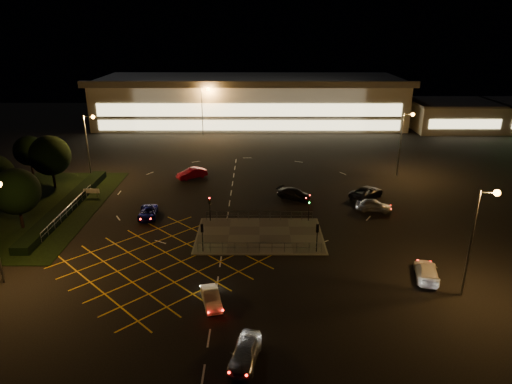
{
  "coord_description": "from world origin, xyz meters",
  "views": [
    {
      "loc": [
        1.71,
        -49.01,
        22.83
      ],
      "look_at": [
        1.58,
        6.98,
        2.0
      ],
      "focal_mm": 32.0,
      "sensor_mm": 36.0,
      "label": 1
    }
  ],
  "objects_px": {
    "signal_sw": "(202,232)",
    "car_near_silver": "(245,352)",
    "signal_se": "(317,232)",
    "car_circ_red": "(192,173)",
    "car_right_silver": "(374,205)",
    "car_approach_white": "(426,271)",
    "signal_nw": "(210,204)",
    "car_far_dkgrey": "(294,194)",
    "car_queue_white": "(211,298)",
    "car_east_grey": "(367,192)",
    "car_left_blue": "(148,213)",
    "signal_ne": "(309,204)"
  },
  "relations": [
    {
      "from": "car_queue_white",
      "to": "car_circ_red",
      "type": "xyz_separation_m",
      "value": [
        -6.25,
        34.1,
        0.15
      ]
    },
    {
      "from": "signal_sw",
      "to": "signal_ne",
      "type": "distance_m",
      "value": 14.41
    },
    {
      "from": "signal_se",
      "to": "car_near_silver",
      "type": "bearing_deg",
      "value": 66.68
    },
    {
      "from": "signal_ne",
      "to": "car_far_dkgrey",
      "type": "distance_m",
      "value": 8.05
    },
    {
      "from": "car_right_silver",
      "to": "signal_ne",
      "type": "bearing_deg",
      "value": 123.22
    },
    {
      "from": "car_right_silver",
      "to": "car_approach_white",
      "type": "relative_size",
      "value": 0.93
    },
    {
      "from": "signal_se",
      "to": "car_left_blue",
      "type": "relative_size",
      "value": 0.68
    },
    {
      "from": "car_approach_white",
      "to": "signal_se",
      "type": "bearing_deg",
      "value": -14.57
    },
    {
      "from": "car_circ_red",
      "to": "car_east_grey",
      "type": "distance_m",
      "value": 26.73
    },
    {
      "from": "car_left_blue",
      "to": "car_approach_white",
      "type": "xyz_separation_m",
      "value": [
        29.7,
        -14.38,
        0.07
      ]
    },
    {
      "from": "car_right_silver",
      "to": "car_approach_white",
      "type": "xyz_separation_m",
      "value": [
        1.02,
        -16.52,
        -0.06
      ]
    },
    {
      "from": "signal_ne",
      "to": "car_far_dkgrey",
      "type": "bearing_deg",
      "value": 98.48
    },
    {
      "from": "signal_nw",
      "to": "car_circ_red",
      "type": "xyz_separation_m",
      "value": [
        -4.47,
        16.59,
        -1.58
      ]
    },
    {
      "from": "signal_nw",
      "to": "car_east_grey",
      "type": "xyz_separation_m",
      "value": [
        20.91,
        8.2,
        -1.59
      ]
    },
    {
      "from": "signal_ne",
      "to": "car_left_blue",
      "type": "distance_m",
      "value": 20.01
    },
    {
      "from": "signal_se",
      "to": "car_far_dkgrey",
      "type": "relative_size",
      "value": 0.65
    },
    {
      "from": "car_near_silver",
      "to": "car_approach_white",
      "type": "distance_m",
      "value": 20.42
    },
    {
      "from": "car_far_dkgrey",
      "to": "car_east_grey",
      "type": "height_order",
      "value": "car_east_grey"
    },
    {
      "from": "signal_se",
      "to": "car_east_grey",
      "type": "relative_size",
      "value": 0.56
    },
    {
      "from": "car_near_silver",
      "to": "car_right_silver",
      "type": "relative_size",
      "value": 1.0
    },
    {
      "from": "signal_se",
      "to": "signal_nw",
      "type": "height_order",
      "value": "same"
    },
    {
      "from": "signal_sw",
      "to": "car_east_grey",
      "type": "distance_m",
      "value": 26.49
    },
    {
      "from": "signal_ne",
      "to": "car_circ_red",
      "type": "xyz_separation_m",
      "value": [
        -16.47,
        16.59,
        -1.58
      ]
    },
    {
      "from": "signal_nw",
      "to": "car_circ_red",
      "type": "relative_size",
      "value": 0.66
    },
    {
      "from": "car_far_dkgrey",
      "to": "car_circ_red",
      "type": "relative_size",
      "value": 1.01
    },
    {
      "from": "signal_sw",
      "to": "signal_ne",
      "type": "height_order",
      "value": "same"
    },
    {
      "from": "signal_sw",
      "to": "car_near_silver",
      "type": "xyz_separation_m",
      "value": [
        4.86,
        -16.56,
        -1.59
      ]
    },
    {
      "from": "car_near_silver",
      "to": "car_left_blue",
      "type": "distance_m",
      "value": 28.78
    },
    {
      "from": "car_right_silver",
      "to": "car_east_grey",
      "type": "bearing_deg",
      "value": 10.46
    },
    {
      "from": "car_far_dkgrey",
      "to": "signal_se",
      "type": "bearing_deg",
      "value": -144.75
    },
    {
      "from": "car_left_blue",
      "to": "car_near_silver",
      "type": "bearing_deg",
      "value": -69.25
    },
    {
      "from": "signal_ne",
      "to": "car_queue_white",
      "type": "xyz_separation_m",
      "value": [
        -10.21,
        -17.51,
        -1.73
      ]
    },
    {
      "from": "signal_ne",
      "to": "car_near_silver",
      "type": "distance_m",
      "value": 25.61
    },
    {
      "from": "car_far_dkgrey",
      "to": "car_near_silver",
      "type": "bearing_deg",
      "value": -159.43
    },
    {
      "from": "car_circ_red",
      "to": "car_east_grey",
      "type": "relative_size",
      "value": 0.85
    },
    {
      "from": "car_near_silver",
      "to": "car_circ_red",
      "type": "xyz_separation_m",
      "value": [
        -9.33,
        41.13,
        0.01
      ]
    },
    {
      "from": "car_queue_white",
      "to": "car_approach_white",
      "type": "height_order",
      "value": "car_approach_white"
    },
    {
      "from": "signal_se",
      "to": "car_right_silver",
      "type": "xyz_separation_m",
      "value": [
        8.77,
        11.38,
        -1.59
      ]
    },
    {
      "from": "signal_sw",
      "to": "car_east_grey",
      "type": "xyz_separation_m",
      "value": [
        20.91,
        16.18,
        -1.59
      ]
    },
    {
      "from": "signal_nw",
      "to": "car_far_dkgrey",
      "type": "bearing_deg",
      "value": 35.7
    },
    {
      "from": "signal_sw",
      "to": "signal_se",
      "type": "distance_m",
      "value": 12.0
    },
    {
      "from": "signal_ne",
      "to": "car_near_silver",
      "type": "xyz_separation_m",
      "value": [
        -7.14,
        -24.55,
        -1.59
      ]
    },
    {
      "from": "signal_ne",
      "to": "car_near_silver",
      "type": "height_order",
      "value": "signal_ne"
    },
    {
      "from": "signal_se",
      "to": "car_circ_red",
      "type": "bearing_deg",
      "value": -56.17
    },
    {
      "from": "car_far_dkgrey",
      "to": "car_circ_red",
      "type": "bearing_deg",
      "value": 91.16
    },
    {
      "from": "car_approach_white",
      "to": "car_far_dkgrey",
      "type": "bearing_deg",
      "value": -49.22
    },
    {
      "from": "car_queue_white",
      "to": "car_approach_white",
      "type": "bearing_deg",
      "value": -2.68
    },
    {
      "from": "signal_nw",
      "to": "car_right_silver",
      "type": "bearing_deg",
      "value": 9.27
    },
    {
      "from": "car_left_blue",
      "to": "car_approach_white",
      "type": "height_order",
      "value": "car_approach_white"
    },
    {
      "from": "car_left_blue",
      "to": "car_far_dkgrey",
      "type": "bearing_deg",
      "value": 13.66
    }
  ]
}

